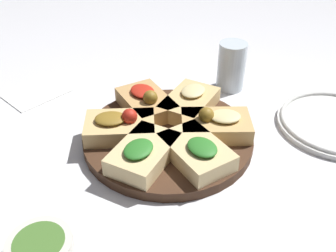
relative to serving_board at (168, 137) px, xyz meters
The scene contains 12 objects.
ground_plane 0.01m from the serving_board, ahead, with size 3.00×3.00×0.00m, color white.
serving_board is the anchor object (origin of this frame).
focaccia_slice_0 0.09m from the serving_board, 102.78° to the right, with size 0.10×0.14×0.05m.
focaccia_slice_1 0.09m from the serving_board, 38.98° to the right, with size 0.15×0.14×0.05m.
focaccia_slice_2 0.09m from the serving_board, 20.33° to the left, with size 0.14×0.12×0.04m.
focaccia_slice_3 0.09m from the serving_board, 80.27° to the left, with size 0.10×0.13×0.04m.
focaccia_slice_4 0.09m from the serving_board, 138.37° to the left, with size 0.14×0.14×0.05m.
focaccia_slice_5 0.09m from the serving_board, 161.14° to the right, with size 0.14×0.11×0.04m.
plate_left 0.33m from the serving_board, 146.06° to the left, with size 0.22×0.22×0.02m.
water_glass 0.24m from the serving_board, 167.37° to the right, with size 0.06×0.06×0.11m, color silver.
napkin_stack 0.34m from the serving_board, 72.71° to the right, with size 0.12×0.11×0.00m, color white.
dipping_bowl 0.30m from the serving_board, 14.05° to the left, with size 0.09×0.09×0.03m.
Camera 1 is at (0.38, 0.42, 0.45)m, focal length 42.00 mm.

